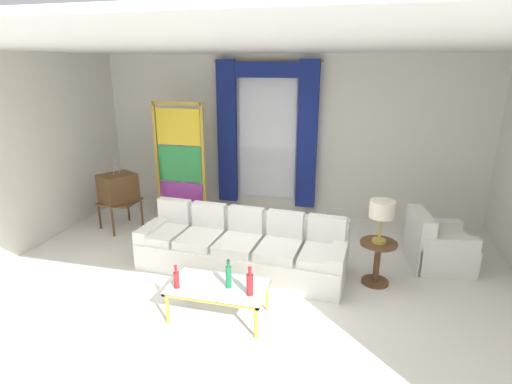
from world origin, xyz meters
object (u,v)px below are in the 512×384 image
(armchair_white, at_px, (436,247))
(round_side_table, at_px, (377,259))
(bottle_crystal_tall, at_px, (229,276))
(bottle_amber_squat, at_px, (250,283))
(vintage_tv, at_px, (118,189))
(coffee_table, at_px, (218,288))
(table_lamp_brass, at_px, (382,211))
(stained_glass_divider, at_px, (180,166))
(bottle_blue_decanter, at_px, (176,279))
(couch_white_long, at_px, (243,248))
(peacock_figurine, at_px, (199,220))

(armchair_white, xyz_separation_m, round_side_table, (-0.84, -0.74, 0.07))
(bottle_crystal_tall, xyz_separation_m, bottle_amber_squat, (0.27, -0.09, -0.00))
(bottle_amber_squat, bearing_deg, vintage_tv, 143.39)
(coffee_table, height_order, round_side_table, round_side_table)
(armchair_white, relative_size, table_lamp_brass, 1.64)
(round_side_table, bearing_deg, stained_glass_divider, 157.15)
(coffee_table, height_order, bottle_blue_decanter, bottle_blue_decanter)
(vintage_tv, height_order, armchair_white, vintage_tv)
(couch_white_long, relative_size, coffee_table, 2.68)
(couch_white_long, relative_size, peacock_figurine, 4.95)
(bottle_blue_decanter, relative_size, vintage_tv, 0.21)
(couch_white_long, height_order, bottle_blue_decanter, couch_white_long)
(couch_white_long, xyz_separation_m, bottle_crystal_tall, (0.20, -1.24, 0.25))
(vintage_tv, bearing_deg, peacock_figurine, 7.43)
(armchair_white, height_order, table_lamp_brass, table_lamp_brass)
(couch_white_long, bearing_deg, peacock_figurine, 135.63)
(bottle_amber_squat, distance_m, round_side_table, 1.94)
(vintage_tv, height_order, peacock_figurine, vintage_tv)
(bottle_crystal_tall, xyz_separation_m, peacock_figurine, (-1.29, 2.31, -0.33))
(table_lamp_brass, bearing_deg, stained_glass_divider, 157.15)
(stained_glass_divider, bearing_deg, armchair_white, -9.39)
(bottle_amber_squat, bearing_deg, armchair_white, 43.16)
(bottle_crystal_tall, xyz_separation_m, round_side_table, (1.65, 1.25, -0.20))
(couch_white_long, height_order, armchair_white, couch_white_long)
(bottle_crystal_tall, distance_m, bottle_amber_squat, 0.29)
(coffee_table, distance_m, peacock_figurine, 2.58)
(bottle_crystal_tall, bearing_deg, vintage_tv, 141.89)
(vintage_tv, bearing_deg, bottle_blue_decanter, -46.68)
(peacock_figurine, xyz_separation_m, table_lamp_brass, (2.94, -1.06, 0.81))
(coffee_table, bearing_deg, bottle_amber_squat, -13.83)
(couch_white_long, distance_m, stained_glass_divider, 2.28)
(coffee_table, xyz_separation_m, stained_glass_divider, (-1.64, 2.69, 0.69))
(couch_white_long, xyz_separation_m, vintage_tv, (-2.51, 0.89, 0.42))
(stained_glass_divider, bearing_deg, coffee_table, -58.58)
(vintage_tv, height_order, round_side_table, vintage_tv)
(stained_glass_divider, bearing_deg, bottle_blue_decanter, -66.98)
(round_side_table, relative_size, table_lamp_brass, 1.04)
(bottle_crystal_tall, height_order, stained_glass_divider, stained_glass_divider)
(bottle_blue_decanter, bearing_deg, armchair_white, 35.05)
(armchair_white, height_order, peacock_figurine, armchair_white)
(vintage_tv, distance_m, table_lamp_brass, 4.46)
(peacock_figurine, relative_size, table_lamp_brass, 1.05)
(bottle_blue_decanter, height_order, vintage_tv, vintage_tv)
(bottle_blue_decanter, bearing_deg, table_lamp_brass, 32.38)
(bottle_blue_decanter, xyz_separation_m, bottle_crystal_tall, (0.56, 0.15, 0.03))
(vintage_tv, relative_size, round_side_table, 2.26)
(bottle_blue_decanter, height_order, round_side_table, bottle_blue_decanter)
(bottle_crystal_tall, bearing_deg, round_side_table, 37.22)
(coffee_table, relative_size, stained_glass_divider, 0.50)
(coffee_table, xyz_separation_m, round_side_table, (1.78, 1.25, -0.02))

